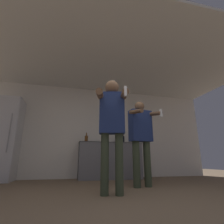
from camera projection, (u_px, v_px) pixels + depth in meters
ground_plane at (135, 208)px, 1.78m from camera, size 14.00×14.00×0.00m
wall_back at (94, 131)px, 5.06m from camera, size 7.00×0.06×2.55m
ceiling_slab at (106, 63)px, 3.93m from camera, size 7.00×3.63×0.05m
refrigerator at (3, 138)px, 4.14m from camera, size 0.67×0.66×1.95m
counter at (110, 160)px, 4.65m from camera, size 1.68×0.58×0.93m
bottle_clear_vodka at (117, 138)px, 4.88m from camera, size 0.06×0.06×0.35m
bottle_dark_rum at (123, 139)px, 4.92m from camera, size 0.09×0.09×0.28m
bottle_short_whiskey at (86, 139)px, 4.67m from camera, size 0.09×0.09×0.28m
person_woman_foreground at (112, 120)px, 2.63m from camera, size 0.54×0.60×1.70m
person_man_side at (141, 135)px, 3.36m from camera, size 0.54×0.57×1.61m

